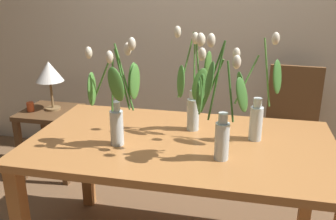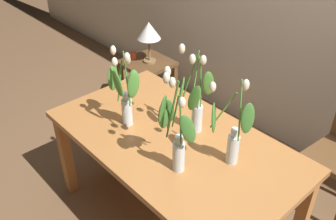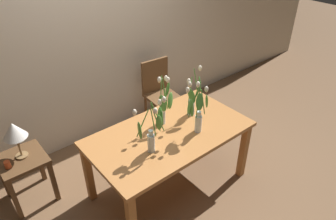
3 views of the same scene
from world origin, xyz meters
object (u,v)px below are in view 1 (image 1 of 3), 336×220
(tulip_vase_0, at_px, (217,111))
(tulip_vase_1, at_px, (194,95))
(pillar_candle, at_px, (30,107))
(tulip_vase_3, at_px, (117,103))
(dining_table, at_px, (181,156))
(table_lamp, at_px, (49,73))
(dining_chair, at_px, (292,120))
(tulip_vase_2, at_px, (257,108))
(side_table, at_px, (51,124))

(tulip_vase_0, xyz_separation_m, tulip_vase_1, (-0.15, 0.32, -0.03))
(tulip_vase_0, xyz_separation_m, pillar_candle, (-1.56, 0.91, -0.39))
(tulip_vase_0, relative_size, tulip_vase_3, 1.06)
(dining_table, bearing_deg, tulip_vase_0, -41.51)
(tulip_vase_3, bearing_deg, tulip_vase_1, 38.42)
(dining_table, height_order, table_lamp, table_lamp)
(dining_table, bearing_deg, dining_chair, 56.53)
(tulip_vase_2, bearing_deg, tulip_vase_0, -125.41)
(table_lamp, bearing_deg, tulip_vase_3, -45.96)
(table_lamp, bearing_deg, dining_chair, 6.79)
(tulip_vase_2, relative_size, tulip_vase_3, 1.02)
(tulip_vase_1, distance_m, tulip_vase_3, 0.43)
(dining_chair, height_order, table_lamp, table_lamp)
(tulip_vase_0, height_order, tulip_vase_3, tulip_vase_0)
(dining_table, relative_size, tulip_vase_1, 2.75)
(tulip_vase_1, height_order, tulip_vase_3, tulip_vase_1)
(dining_chair, xyz_separation_m, table_lamp, (-1.89, -0.23, 0.33))
(tulip_vase_0, distance_m, tulip_vase_3, 0.50)
(dining_table, bearing_deg, tulip_vase_2, 11.60)
(dining_table, xyz_separation_m, dining_chair, (0.68, 1.04, -0.12))
(dining_table, distance_m, side_table, 1.47)
(dining_chair, bearing_deg, tulip_vase_0, -111.90)
(dining_table, bearing_deg, side_table, 147.14)
(tulip_vase_1, bearing_deg, dining_chair, 54.38)
(tulip_vase_1, height_order, pillar_candle, tulip_vase_1)
(dining_table, bearing_deg, tulip_vase_1, 72.85)
(tulip_vase_0, height_order, table_lamp, tulip_vase_0)
(tulip_vase_0, height_order, side_table, tulip_vase_0)
(dining_table, relative_size, tulip_vase_0, 2.72)
(tulip_vase_0, bearing_deg, tulip_vase_3, 174.66)
(tulip_vase_0, bearing_deg, pillar_candle, 149.79)
(tulip_vase_1, relative_size, table_lamp, 1.46)
(tulip_vase_1, xyz_separation_m, side_table, (-1.27, 0.65, -0.52))
(dining_table, relative_size, pillar_candle, 21.33)
(tulip_vase_0, relative_size, tulip_vase_2, 1.03)
(tulip_vase_2, bearing_deg, dining_chair, 72.22)
(dining_table, relative_size, table_lamp, 4.02)
(tulip_vase_2, height_order, table_lamp, tulip_vase_2)
(tulip_vase_2, bearing_deg, dining_table, -168.40)
(tulip_vase_2, distance_m, dining_chair, 1.08)
(tulip_vase_2, xyz_separation_m, dining_chair, (0.31, 0.96, -0.40))
(side_table, relative_size, table_lamp, 1.38)
(dining_table, height_order, tulip_vase_1, tulip_vase_1)
(table_lamp, bearing_deg, tulip_vase_1, -28.22)
(tulip_vase_1, bearing_deg, dining_table, -107.15)
(tulip_vase_0, distance_m, dining_chair, 1.38)
(dining_table, height_order, dining_chair, dining_chair)
(dining_table, xyz_separation_m, pillar_candle, (-1.36, 0.73, -0.06))
(tulip_vase_1, bearing_deg, pillar_candle, 157.17)
(dining_chair, bearing_deg, tulip_vase_3, -130.12)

